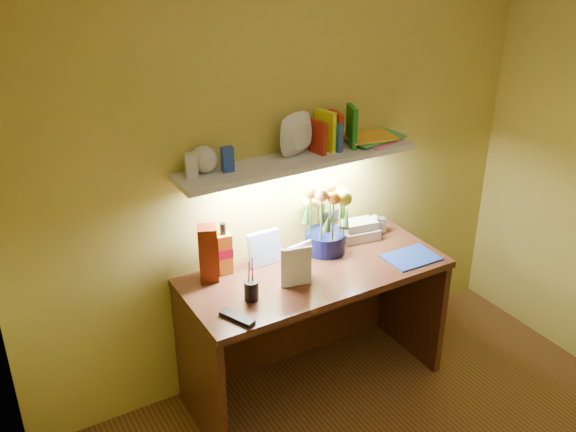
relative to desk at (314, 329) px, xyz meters
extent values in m
cube|color=#381B0F|center=(0.00, 0.00, 0.00)|extent=(1.40, 0.60, 0.75)
cube|color=silver|center=(0.54, 0.18, 0.42)|extent=(0.10, 0.06, 0.09)
cube|color=#581905|center=(-0.51, 0.20, 0.52)|extent=(0.12, 0.12, 0.30)
cylinder|color=black|center=(-0.42, -0.08, 0.46)|extent=(0.09, 0.09, 0.17)
cube|color=black|center=(-0.55, -0.20, 0.39)|extent=(0.12, 0.19, 0.02)
cube|color=#2443B3|center=(0.51, -0.15, 0.38)|extent=(0.28, 0.21, 0.01)
imported|color=white|center=(-0.24, -0.06, 0.48)|extent=(0.16, 0.06, 0.21)
imported|color=silver|center=(-0.19, -0.04, 0.48)|extent=(0.15, 0.03, 0.20)
cube|color=silver|center=(0.00, 0.18, 0.93)|extent=(1.30, 0.25, 0.03)
imported|color=silver|center=(-0.49, 0.18, 0.99)|extent=(0.13, 0.13, 0.10)
imported|color=silver|center=(-0.50, 0.19, 0.99)|extent=(0.14, 0.14, 0.10)
imported|color=silver|center=(0.02, 0.17, 0.97)|extent=(0.28, 0.28, 0.06)
cube|color=silver|center=(-0.57, 0.21, 1.00)|extent=(0.06, 0.05, 0.12)
cube|color=#2443B3|center=(-0.39, 0.19, 1.00)|extent=(0.06, 0.05, 0.12)
cube|color=#A22312|center=(0.12, 0.19, 1.03)|extent=(0.04, 0.12, 0.17)
cube|color=yellow|center=(0.18, 0.21, 1.05)|extent=(0.05, 0.13, 0.21)
cube|color=#1E47A6|center=(0.21, 0.19, 1.02)|extent=(0.04, 0.12, 0.16)
cube|color=#1C7A1E|center=(0.33, 0.19, 1.05)|extent=(0.07, 0.14, 0.22)
cube|color=#A22312|center=(0.24, 0.20, 1.04)|extent=(0.05, 0.14, 0.19)
cube|color=pink|center=(0.50, 0.19, 0.95)|extent=(0.31, 0.26, 0.01)
cube|color=#42AE56|center=(0.49, 0.21, 0.96)|extent=(0.33, 0.26, 0.01)
cube|color=gold|center=(0.45, 0.19, 0.97)|extent=(0.29, 0.23, 0.01)
camera|label=1|loc=(-1.58, -2.42, 2.08)|focal=40.00mm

